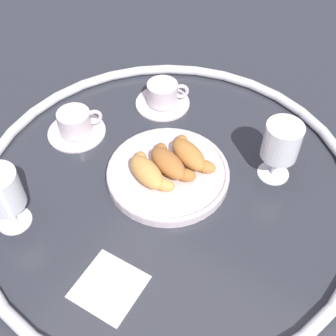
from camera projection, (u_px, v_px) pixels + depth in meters
ground_plane at (168, 185)px, 0.92m from camera, size 2.20×2.20×0.00m
table_chrome_rim at (168, 181)px, 0.92m from camera, size 0.81×0.81×0.02m
pastry_plate at (168, 173)px, 0.93m from camera, size 0.26×0.26×0.02m
croissant_large at (148, 172)px, 0.89m from camera, size 0.13×0.09×0.04m
croissant_small at (169, 163)px, 0.91m from camera, size 0.13×0.09×0.04m
croissant_extra at (190, 154)px, 0.92m from camera, size 0.13×0.10×0.04m
coffee_cup_near at (76, 124)px, 1.01m from camera, size 0.14×0.14×0.06m
coffee_cup_far at (163, 96)px, 1.08m from camera, size 0.14×0.14×0.06m
juice_glass_left at (1, 192)px, 0.79m from camera, size 0.08×0.08×0.14m
juice_glass_right at (281, 144)px, 0.88m from camera, size 0.08×0.08×0.14m
folded_napkin at (109, 286)px, 0.77m from camera, size 0.12×0.12×0.01m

